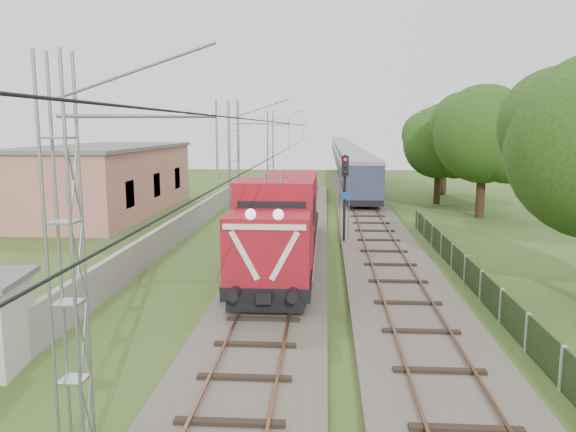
{
  "coord_description": "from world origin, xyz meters",
  "views": [
    {
      "loc": [
        2.01,
        -18.27,
        6.59
      ],
      "look_at": [
        0.13,
        9.42,
        2.2
      ],
      "focal_mm": 35.0,
      "sensor_mm": 36.0,
      "label": 1
    }
  ],
  "objects": [
    {
      "name": "boundary_wall",
      "position": [
        -6.5,
        12.0,
        0.75
      ],
      "size": [
        0.25,
        40.0,
        1.5
      ],
      "primitive_type": "cube",
      "color": "#9E9E99",
      "rests_on": "ground"
    },
    {
      "name": "tree_d",
      "position": [
        13.71,
        37.88,
        5.61
      ],
      "size": [
        6.94,
        6.61,
        9.0
      ],
      "color": "#3D2A19",
      "rests_on": "ground"
    },
    {
      "name": "tree_c",
      "position": [
        11.73,
        30.9,
        5.22
      ],
      "size": [
        6.46,
        6.16,
        8.38
      ],
      "color": "#3D2A19",
      "rests_on": "ground"
    },
    {
      "name": "catenary",
      "position": [
        -2.95,
        12.0,
        4.05
      ],
      "size": [
        3.31,
        70.0,
        8.0
      ],
      "color": "gray",
      "rests_on": "ground"
    },
    {
      "name": "signal_post",
      "position": [
        3.05,
        12.65,
        3.51
      ],
      "size": [
        0.56,
        0.44,
        5.11
      ],
      "color": "black",
      "rests_on": "ground"
    },
    {
      "name": "tree_b",
      "position": [
        13.4,
        23.37,
        6.03
      ],
      "size": [
        7.46,
        7.1,
        9.67
      ],
      "color": "#3D2A19",
      "rests_on": "ground"
    },
    {
      "name": "locomotive",
      "position": [
        0.0,
        8.32,
        2.28
      ],
      "size": [
        3.06,
        17.49,
        4.44
      ],
      "color": "black",
      "rests_on": "ground"
    },
    {
      "name": "ground",
      "position": [
        0.0,
        0.0,
        0.0
      ],
      "size": [
        140.0,
        140.0,
        0.0
      ],
      "primitive_type": "plane",
      "color": "#36521E",
      "rests_on": "ground"
    },
    {
      "name": "station_building",
      "position": [
        -15.0,
        24.0,
        2.63
      ],
      "size": [
        8.4,
        20.4,
        5.22
      ],
      "color": "tan",
      "rests_on": "ground"
    },
    {
      "name": "track_main",
      "position": [
        0.0,
        7.0,
        0.18
      ],
      "size": [
        4.2,
        70.0,
        0.45
      ],
      "color": "#6B6054",
      "rests_on": "ground"
    },
    {
      "name": "coach_rake",
      "position": [
        5.0,
        79.08,
        2.45
      ],
      "size": [
        2.94,
        109.86,
        3.4
      ],
      "color": "black",
      "rests_on": "ground"
    },
    {
      "name": "track_side",
      "position": [
        5.0,
        20.0,
        0.18
      ],
      "size": [
        4.2,
        80.0,
        0.45
      ],
      "color": "#6B6054",
      "rests_on": "ground"
    },
    {
      "name": "fence",
      "position": [
        8.0,
        3.0,
        0.6
      ],
      "size": [
        0.12,
        32.0,
        1.2
      ],
      "color": "black",
      "rests_on": "ground"
    }
  ]
}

